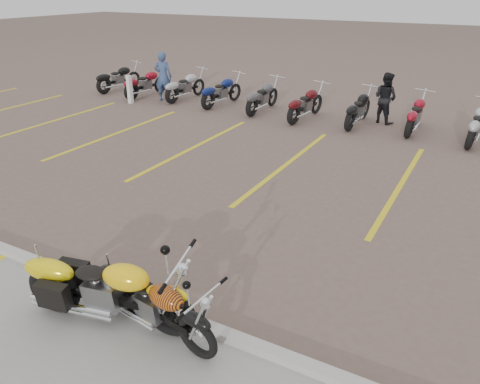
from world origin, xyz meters
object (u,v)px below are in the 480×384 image
at_px(flame_cruiser, 154,304).
at_px(person_a, 163,77).
at_px(person_b, 385,98).
at_px(yellow_cruiser, 106,291).
at_px(bollard, 130,89).

bearing_deg(flame_cruiser, person_a, 135.66).
relative_size(person_a, person_b, 1.13).
bearing_deg(yellow_cruiser, flame_cruiser, 2.54).
relative_size(yellow_cruiser, person_b, 1.51).
height_order(yellow_cruiser, bollard, bollard).
distance_m(flame_cruiser, person_a, 12.80).
xyz_separation_m(yellow_cruiser, person_a, (-7.01, 10.41, 0.40)).
bearing_deg(yellow_cruiser, person_b, 74.22).
relative_size(person_a, bollard, 1.77).
distance_m(yellow_cruiser, bollard, 12.32).
bearing_deg(yellow_cruiser, person_a, 112.51).
distance_m(yellow_cruiser, person_a, 12.56).
relative_size(yellow_cruiser, flame_cruiser, 1.19).
bearing_deg(person_b, flame_cruiser, 112.07).
distance_m(flame_cruiser, bollard, 12.62).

